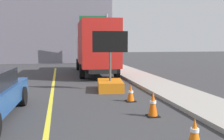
% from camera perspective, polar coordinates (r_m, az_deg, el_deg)
% --- Properties ---
extents(arrow_board_trailer, '(1.60, 1.92, 2.70)m').
position_cam_1_polar(arrow_board_trailer, '(11.95, -0.41, -2.19)').
color(arrow_board_trailer, orange).
rests_on(arrow_board_trailer, ground).
extents(box_truck, '(2.59, 7.84, 3.55)m').
position_cam_1_polar(box_truck, '(17.96, -3.57, 5.08)').
color(box_truck, black).
rests_on(box_truck, ground).
extents(highway_guide_sign, '(2.78, 0.36, 5.00)m').
position_cam_1_polar(highway_guide_sign, '(26.14, -2.87, 8.70)').
color(highway_guide_sign, gray).
rests_on(highway_guide_sign, ground).
extents(far_building_block, '(13.83, 8.81, 9.41)m').
position_cam_1_polar(far_building_block, '(32.77, -13.69, 10.23)').
color(far_building_block, slate).
rests_on(far_building_block, ground).
extents(traffic_cone_mid_lane, '(0.36, 0.36, 0.61)m').
position_cam_1_polar(traffic_cone_mid_lane, '(5.92, 17.55, -12.85)').
color(traffic_cone_mid_lane, black).
rests_on(traffic_cone_mid_lane, ground).
extents(traffic_cone_far_lane, '(0.36, 0.36, 0.77)m').
position_cam_1_polar(traffic_cone_far_lane, '(7.87, 8.93, -7.32)').
color(traffic_cone_far_lane, black).
rests_on(traffic_cone_far_lane, ground).
extents(traffic_cone_curbside, '(0.36, 0.36, 0.63)m').
position_cam_1_polar(traffic_cone_curbside, '(9.76, 4.10, -5.07)').
color(traffic_cone_curbside, black).
rests_on(traffic_cone_curbside, ground).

